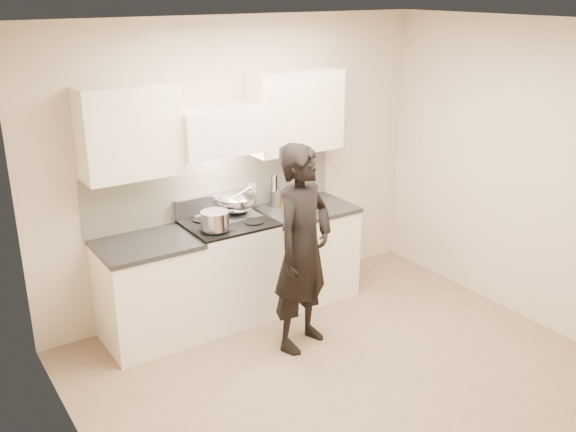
{
  "coord_description": "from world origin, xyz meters",
  "views": [
    {
      "loc": [
        -2.79,
        -3.36,
        2.95
      ],
      "look_at": [
        0.1,
        1.05,
        1.03
      ],
      "focal_mm": 40.0,
      "sensor_mm": 36.0,
      "label": 1
    }
  ],
  "objects": [
    {
      "name": "utensil_crock",
      "position": [
        0.32,
        1.62,
        1.01
      ],
      "size": [
        0.11,
        0.11,
        0.3
      ],
      "color": "#A9ABB5",
      "rests_on": "counter_right"
    },
    {
      "name": "stove",
      "position": [
        -0.3,
        1.42,
        0.47
      ],
      "size": [
        0.76,
        0.65,
        0.96
      ],
      "color": "white",
      "rests_on": "ground"
    },
    {
      "name": "counter_left",
      "position": [
        -1.08,
        1.43,
        0.46
      ],
      "size": [
        0.82,
        0.67,
        0.92
      ],
      "color": "white",
      "rests_on": "ground"
    },
    {
      "name": "wok",
      "position": [
        -0.14,
        1.57,
        1.06
      ],
      "size": [
        0.39,
        0.47,
        0.32
      ],
      "color": "silver",
      "rests_on": "stove"
    },
    {
      "name": "stock_pot",
      "position": [
        -0.5,
        1.28,
        1.04
      ],
      "size": [
        0.35,
        0.28,
        0.16
      ],
      "color": "silver",
      "rests_on": "stove"
    },
    {
      "name": "ground_plane",
      "position": [
        0.0,
        0.0,
        0.0
      ],
      "size": [
        4.0,
        4.0,
        0.0
      ],
      "primitive_type": "plane",
      "color": "#8B7459"
    },
    {
      "name": "oil_glass",
      "position": [
        0.74,
        1.56,
        0.99
      ],
      "size": [
        0.08,
        0.08,
        0.13
      ],
      "color": "#A75A1B",
      "rests_on": "counter_right"
    },
    {
      "name": "room_shell",
      "position": [
        -0.06,
        0.37,
        1.6
      ],
      "size": [
        4.04,
        3.54,
        2.7
      ],
      "color": "beige",
      "rests_on": "ground"
    },
    {
      "name": "spice_jar",
      "position": [
        0.38,
        1.56,
        0.97
      ],
      "size": [
        0.04,
        0.04,
        0.1
      ],
      "color": "#C17E0D",
      "rests_on": "counter_right"
    },
    {
      "name": "counter_right",
      "position": [
        0.53,
        1.43,
        0.46
      ],
      "size": [
        0.92,
        0.67,
        0.92
      ],
      "color": "white",
      "rests_on": "ground"
    },
    {
      "name": "person",
      "position": [
        -0.02,
        0.65,
        0.89
      ],
      "size": [
        0.76,
        0.63,
        1.78
      ],
      "primitive_type": "imported",
      "rotation": [
        0.0,
        0.0,
        0.36
      ],
      "color": "black",
      "rests_on": "ground"
    }
  ]
}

